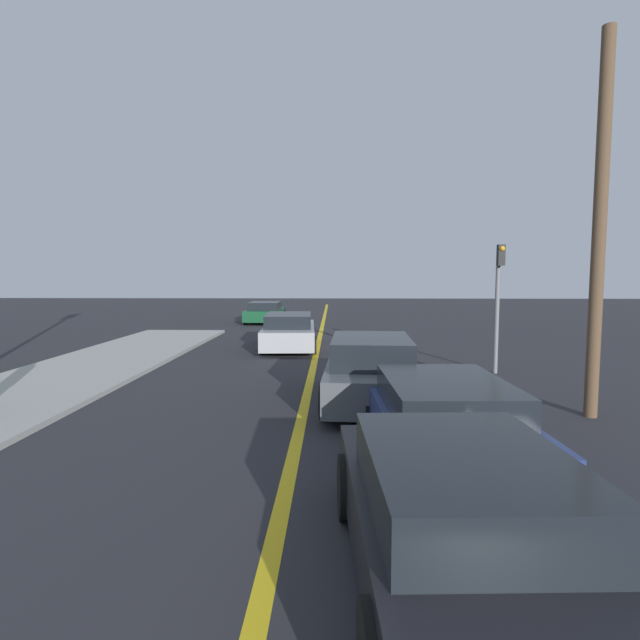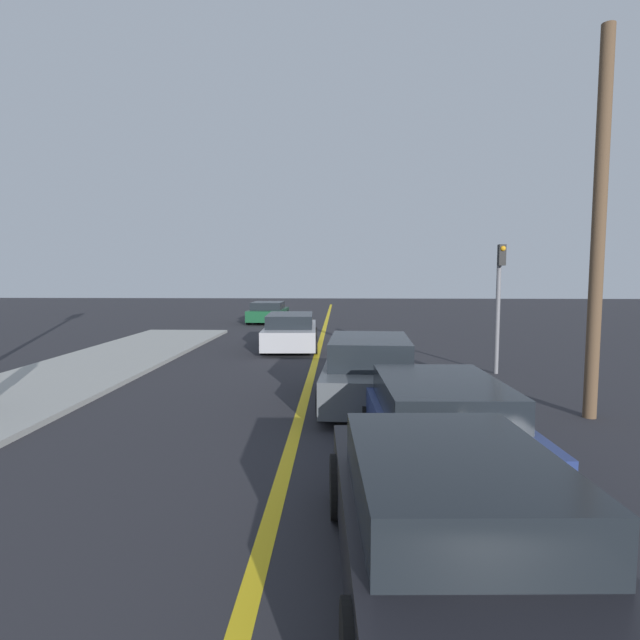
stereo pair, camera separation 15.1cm
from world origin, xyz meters
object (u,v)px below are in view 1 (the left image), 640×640
at_px(car_oncoming_far, 265,312).
at_px(traffic_light, 498,294).
at_px(utility_pole, 599,228).
at_px(car_ahead_center, 442,419).
at_px(car_parked_left_lot, 289,331).
at_px(car_far_distant, 370,371).
at_px(car_near_right_lane, 460,519).

xyz_separation_m(car_oncoming_far, traffic_light, (8.26, -14.40, 1.59)).
bearing_deg(utility_pole, car_ahead_center, -145.20).
distance_m(car_oncoming_far, utility_pole, 20.69).
bearing_deg(car_oncoming_far, car_ahead_center, -74.51).
bearing_deg(traffic_light, car_parked_left_lot, 142.63).
relative_size(car_far_distant, utility_pole, 0.62).
xyz_separation_m(car_near_right_lane, car_oncoming_far, (-4.90, 23.85, -0.05)).
bearing_deg(utility_pole, traffic_light, 96.08).
height_order(car_near_right_lane, traffic_light, traffic_light).
height_order(car_parked_left_lot, utility_pole, utility_pole).
bearing_deg(car_ahead_center, car_near_right_lane, -101.49).
height_order(car_ahead_center, traffic_light, traffic_light).
xyz_separation_m(car_ahead_center, car_parked_left_lot, (-3.18, 11.02, 0.02)).
relative_size(car_ahead_center, car_oncoming_far, 1.12).
bearing_deg(car_far_distant, car_ahead_center, -73.51).
height_order(car_far_distant, car_oncoming_far, car_far_distant).
distance_m(car_far_distant, traffic_light, 5.06).
relative_size(car_ahead_center, traffic_light, 1.28).
bearing_deg(car_parked_left_lot, car_ahead_center, -76.64).
bearing_deg(utility_pole, car_oncoming_far, 115.13).
bearing_deg(traffic_light, car_far_distant, -138.73).
bearing_deg(utility_pole, car_parked_left_lot, 126.51).
height_order(car_ahead_center, car_parked_left_lot, car_parked_left_lot).
height_order(car_near_right_lane, car_far_distant, car_far_distant).
height_order(car_parked_left_lot, traffic_light, traffic_light).
relative_size(car_ahead_center, utility_pole, 0.63).
relative_size(car_oncoming_far, traffic_light, 1.14).
relative_size(car_far_distant, car_oncoming_far, 1.11).
distance_m(car_parked_left_lot, car_oncoming_far, 10.05).
distance_m(car_ahead_center, car_far_distant, 3.32).
xyz_separation_m(car_far_distant, car_parked_left_lot, (-2.39, 7.80, -0.06)).
bearing_deg(car_ahead_center, traffic_light, 64.07).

